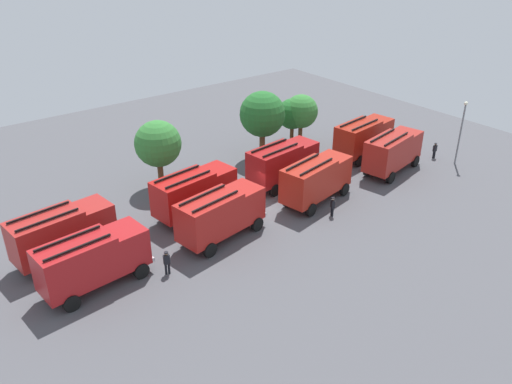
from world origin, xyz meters
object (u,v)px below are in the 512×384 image
at_px(fire_truck_6, 283,162).
at_px(tree_3, 301,112).
at_px(fire_truck_0, 93,259).
at_px(fire_truck_1, 221,213).
at_px(fire_truck_3, 393,151).
at_px(tree_0, 158,144).
at_px(fire_truck_2, 316,179).
at_px(fire_truck_5, 194,191).
at_px(traffic_cone_0, 396,153).
at_px(tree_1, 262,114).
at_px(lamppost, 461,128).
at_px(firefighter_2, 167,262).
at_px(fire_truck_4, 62,232).
at_px(tree_2, 292,114).
at_px(firefighter_1, 192,187).
at_px(firefighter_0, 333,206).
at_px(fire_truck_7, 364,136).
at_px(firefighter_4, 435,150).
at_px(firefighter_3, 296,185).

bearing_deg(fire_truck_6, tree_3, 32.13).
relative_size(fire_truck_0, fire_truck_1, 0.99).
relative_size(fire_truck_3, tree_0, 1.20).
distance_m(fire_truck_2, fire_truck_6, 4.33).
height_order(fire_truck_5, traffic_cone_0, fire_truck_5).
xyz_separation_m(tree_1, lamppost, (14.32, -12.60, -0.92)).
bearing_deg(fire_truck_2, firefighter_2, 175.01).
relative_size(fire_truck_4, tree_1, 1.08).
xyz_separation_m(fire_truck_5, tree_1, (11.37, 5.71, 2.49)).
relative_size(fire_truck_5, tree_0, 1.19).
xyz_separation_m(fire_truck_2, tree_1, (2.07, 9.93, 2.49)).
distance_m(tree_1, traffic_cone_0, 14.30).
height_order(fire_truck_3, tree_2, tree_2).
bearing_deg(lamppost, fire_truck_6, 156.87).
height_order(fire_truck_0, firefighter_1, fire_truck_0).
height_order(fire_truck_1, firefighter_0, fire_truck_1).
xyz_separation_m(fire_truck_7, firefighter_2, (-25.58, -5.73, -1.16)).
xyz_separation_m(fire_truck_4, tree_0, (10.66, 5.69, 2.08)).
bearing_deg(firefighter_0, fire_truck_1, -171.26).
relative_size(fire_truck_7, firefighter_4, 4.67).
bearing_deg(firefighter_4, firefighter_2, 90.26).
relative_size(firefighter_2, tree_2, 0.35).
xyz_separation_m(firefighter_0, firefighter_2, (-14.46, 1.13, 0.08)).
bearing_deg(fire_truck_1, lamppost, -15.08).
height_order(firefighter_1, tree_1, tree_1).
distance_m(firefighter_0, tree_3, 15.70).
bearing_deg(firefighter_2, fire_truck_7, -64.16).
bearing_deg(fire_truck_1, tree_1, 31.08).
bearing_deg(fire_truck_6, firefighter_2, -165.39).
bearing_deg(tree_3, fire_truck_3, -77.92).
xyz_separation_m(fire_truck_4, firefighter_1, (11.88, 2.43, -1.16)).
bearing_deg(fire_truck_3, fire_truck_6, 145.26).
distance_m(tree_0, lamppost, 28.61).
bearing_deg(firefighter_4, fire_truck_0, 87.39).
xyz_separation_m(firefighter_2, tree_0, (5.93, 11.76, 3.24)).
relative_size(fire_truck_5, fire_truck_7, 1.00).
distance_m(fire_truck_3, fire_truck_5, 19.63).
relative_size(firefighter_4, tree_2, 0.32).
bearing_deg(fire_truck_6, fire_truck_2, -96.64).
relative_size(firefighter_0, tree_2, 0.33).
xyz_separation_m(fire_truck_3, firefighter_3, (-10.36, 1.93, -1.25)).
distance_m(fire_truck_1, tree_0, 10.45).
xyz_separation_m(firefighter_3, tree_0, (-8.63, 8.32, 3.33)).
xyz_separation_m(fire_truck_6, firefighter_2, (-15.07, -5.84, -1.16)).
bearing_deg(fire_truck_3, fire_truck_1, 168.92).
relative_size(fire_truck_3, tree_2, 1.51).
height_order(fire_truck_7, tree_2, tree_2).
bearing_deg(fire_truck_3, tree_1, 117.10).
height_order(firefighter_2, traffic_cone_0, firefighter_2).
distance_m(fire_truck_1, firefighter_1, 7.28).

